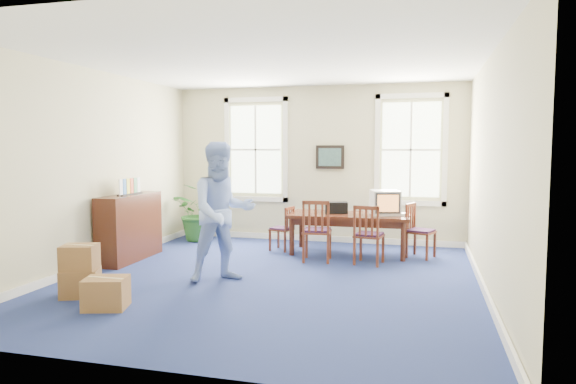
% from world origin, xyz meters
% --- Properties ---
extents(floor, '(6.50, 6.50, 0.00)m').
position_xyz_m(floor, '(0.00, 0.00, 0.00)').
color(floor, navy).
rests_on(floor, ground).
extents(ceiling, '(6.50, 6.50, 0.00)m').
position_xyz_m(ceiling, '(0.00, 0.00, 3.20)').
color(ceiling, white).
rests_on(ceiling, ground).
extents(wall_back, '(6.50, 0.00, 6.50)m').
position_xyz_m(wall_back, '(0.00, 3.25, 1.60)').
color(wall_back, beige).
rests_on(wall_back, ground).
extents(wall_front, '(6.50, 0.00, 6.50)m').
position_xyz_m(wall_front, '(0.00, -3.25, 1.60)').
color(wall_front, beige).
rests_on(wall_front, ground).
extents(wall_left, '(0.00, 6.50, 6.50)m').
position_xyz_m(wall_left, '(-3.00, 0.00, 1.60)').
color(wall_left, beige).
rests_on(wall_left, ground).
extents(wall_right, '(0.00, 6.50, 6.50)m').
position_xyz_m(wall_right, '(3.00, 0.00, 1.60)').
color(wall_right, beige).
rests_on(wall_right, ground).
extents(baseboard_back, '(6.00, 0.04, 0.12)m').
position_xyz_m(baseboard_back, '(0.00, 3.22, 0.06)').
color(baseboard_back, white).
rests_on(baseboard_back, ground).
extents(baseboard_left, '(0.04, 6.50, 0.12)m').
position_xyz_m(baseboard_left, '(-2.97, 0.00, 0.06)').
color(baseboard_left, white).
rests_on(baseboard_left, ground).
extents(baseboard_right, '(0.04, 6.50, 0.12)m').
position_xyz_m(baseboard_right, '(2.97, 0.00, 0.06)').
color(baseboard_right, white).
rests_on(baseboard_right, ground).
extents(window_left, '(1.40, 0.12, 2.20)m').
position_xyz_m(window_left, '(-1.30, 3.23, 1.90)').
color(window_left, white).
rests_on(window_left, ground).
extents(window_right, '(1.40, 0.12, 2.20)m').
position_xyz_m(window_right, '(1.90, 3.23, 1.90)').
color(window_right, white).
rests_on(window_right, ground).
extents(wall_picture, '(0.58, 0.06, 0.48)m').
position_xyz_m(wall_picture, '(0.30, 3.20, 1.75)').
color(wall_picture, black).
rests_on(wall_picture, ground).
extents(conference_table, '(2.18, 1.01, 0.74)m').
position_xyz_m(conference_table, '(0.85, 2.12, 0.37)').
color(conference_table, '#431C10').
rests_on(conference_table, ground).
extents(crt_tv, '(0.61, 0.64, 0.44)m').
position_xyz_m(crt_tv, '(1.49, 2.17, 0.96)').
color(crt_tv, '#B7B7BC').
rests_on(crt_tv, conference_table).
extents(game_console, '(0.17, 0.21, 0.05)m').
position_xyz_m(game_console, '(1.79, 2.12, 0.76)').
color(game_console, white).
rests_on(game_console, conference_table).
extents(equipment_bag, '(0.46, 0.35, 0.20)m').
position_xyz_m(equipment_bag, '(0.61, 2.17, 0.84)').
color(equipment_bag, black).
rests_on(equipment_bag, conference_table).
extents(chair_near_left, '(0.52, 0.52, 1.07)m').
position_xyz_m(chair_near_left, '(0.41, 1.38, 0.53)').
color(chair_near_left, maroon).
rests_on(chair_near_left, ground).
extents(chair_near_right, '(0.51, 0.51, 1.00)m').
position_xyz_m(chair_near_right, '(1.30, 1.38, 0.50)').
color(chair_near_right, maroon).
rests_on(chair_near_right, ground).
extents(chair_end_left, '(0.45, 0.45, 0.84)m').
position_xyz_m(chair_end_left, '(-0.43, 2.12, 0.42)').
color(chair_end_left, maroon).
rests_on(chair_end_left, ground).
extents(chair_end_right, '(0.56, 0.56, 0.96)m').
position_xyz_m(chair_end_right, '(2.13, 2.12, 0.48)').
color(chair_end_right, maroon).
rests_on(chair_end_right, ground).
extents(man, '(1.25, 1.21, 2.03)m').
position_xyz_m(man, '(-0.66, -0.25, 1.01)').
color(man, '#92B0F7').
rests_on(man, ground).
extents(credenza, '(0.45, 1.51, 1.18)m').
position_xyz_m(credenza, '(-2.75, 0.65, 0.59)').
color(credenza, '#431C10').
rests_on(credenza, ground).
extents(brochure_rack, '(0.25, 0.69, 0.30)m').
position_xyz_m(brochure_rack, '(-2.73, 0.65, 1.33)').
color(brochure_rack, '#99999E').
rests_on(brochure_rack, credenza).
extents(potted_plant, '(1.23, 1.12, 1.20)m').
position_xyz_m(potted_plant, '(-2.33, 2.66, 0.60)').
color(potted_plant, '#22591F').
rests_on(potted_plant, ground).
extents(cardboard_boxes, '(1.63, 1.63, 0.72)m').
position_xyz_m(cardboard_boxes, '(-1.99, -1.38, 0.36)').
color(cardboard_boxes, olive).
rests_on(cardboard_boxes, ground).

